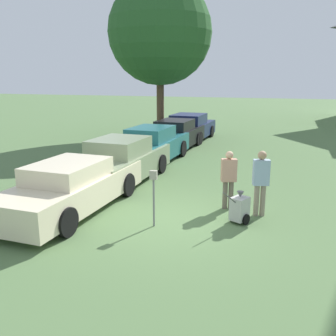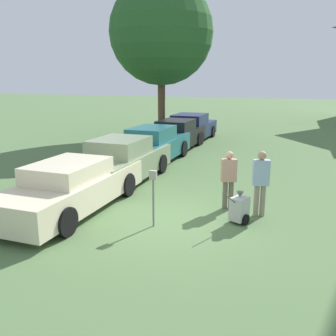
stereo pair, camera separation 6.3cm
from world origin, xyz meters
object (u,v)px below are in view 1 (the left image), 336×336
at_px(parked_car_cream, 73,187).
at_px(person_supervisor, 261,179).
at_px(parked_car_sage, 122,161).
at_px(person_worker, 229,176).
at_px(parked_car_teal, 152,146).
at_px(equipment_cart, 240,208).
at_px(parked_car_black, 176,135).
at_px(parking_meter, 154,188).
at_px(parked_car_navy, 189,128).

relative_size(parked_car_cream, person_supervisor, 2.98).
distance_m(parked_car_sage, person_worker, 4.46).
relative_size(parked_car_cream, parked_car_teal, 1.01).
bearing_deg(parked_car_sage, parked_car_cream, -88.35).
distance_m(parked_car_cream, person_supervisor, 5.16).
height_order(person_worker, equipment_cart, person_worker).
xyz_separation_m(parked_car_teal, parked_car_black, (0.00, 3.50, -0.03)).
distance_m(parked_car_cream, parking_meter, 2.61).
bearing_deg(parked_car_navy, person_supervisor, -64.68).
distance_m(parked_car_cream, person_worker, 4.38).
relative_size(parked_car_sage, parked_car_teal, 0.94).
relative_size(parked_car_cream, equipment_cart, 5.35).
xyz_separation_m(parking_meter, person_worker, (1.55, 1.88, -0.05)).
relative_size(parked_car_teal, person_worker, 3.16).
distance_m(parked_car_black, person_supervisor, 10.04).
bearing_deg(person_worker, parked_car_navy, -90.92).
xyz_separation_m(parked_car_sage, parking_meter, (2.56, -3.60, 0.27)).
bearing_deg(parked_car_cream, parked_car_black, 91.65).
bearing_deg(parking_meter, parked_car_black, 103.99).
height_order(parked_car_teal, person_supervisor, person_supervisor).
height_order(parked_car_navy, person_supervisor, person_supervisor).
bearing_deg(parked_car_navy, parked_car_teal, -88.35).
bearing_deg(parking_meter, equipment_cart, 23.93).
relative_size(parked_car_black, parked_car_navy, 0.95).
relative_size(parked_car_cream, parking_meter, 3.69).
xyz_separation_m(parked_car_teal, person_supervisor, (5.01, -5.19, 0.29)).
distance_m(person_worker, person_supervisor, 0.95).
height_order(parked_car_sage, person_supervisor, person_supervisor).
distance_m(parked_car_sage, parking_meter, 4.42).
bearing_deg(parked_car_sage, person_worker, -21.08).
distance_m(parked_car_cream, equipment_cart, 4.61).
distance_m(parked_car_sage, equipment_cart, 5.32).
distance_m(parked_car_sage, parked_car_black, 6.67).
relative_size(parked_car_black, person_supervisor, 2.78).
bearing_deg(person_worker, person_supervisor, 140.38).
distance_m(parked_car_navy, parking_meter, 13.26).
height_order(parked_car_navy, person_worker, person_worker).
relative_size(parked_car_sage, parking_meter, 3.45).
height_order(parked_car_sage, parked_car_teal, same).
height_order(parked_car_cream, person_supervisor, person_supervisor).
bearing_deg(parked_car_teal, person_supervisor, -44.33).
relative_size(parking_meter, equipment_cart, 1.45).
relative_size(parked_car_navy, person_supervisor, 2.91).
distance_m(parked_car_sage, person_supervisor, 5.41).
bearing_deg(parked_car_cream, parking_meter, -7.15).
height_order(parked_car_cream, person_worker, person_worker).
bearing_deg(person_worker, equipment_cart, 93.77).
bearing_deg(parked_car_sage, parking_meter, -52.96).
bearing_deg(person_worker, parked_car_black, -85.09).
bearing_deg(person_supervisor, parked_car_cream, -3.74).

